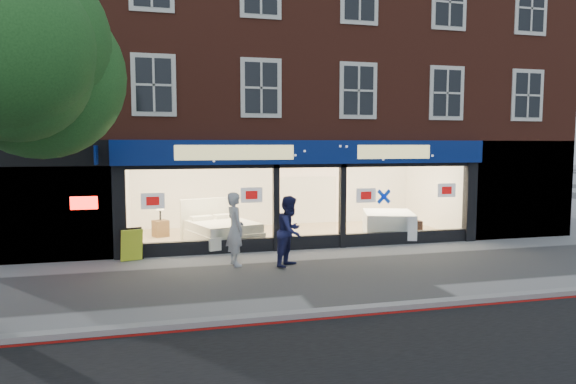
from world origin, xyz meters
name	(u,v)px	position (x,y,z in m)	size (l,w,h in m)	color
ground	(345,273)	(0.00, 0.00, 0.00)	(120.00, 120.00, 0.00)	gray
kerb_line	(403,312)	(0.00, -3.10, 0.01)	(60.00, 0.10, 0.01)	#8C0A07
kerb_stone	(398,306)	(0.00, -2.90, 0.06)	(60.00, 0.25, 0.12)	gray
showroom_floor	(291,235)	(0.00, 5.25, 0.05)	(11.00, 4.50, 0.10)	tan
building	(280,49)	(-0.02, 6.93, 6.67)	(19.00, 8.26, 10.30)	maroon
display_bed	(221,230)	(-2.54, 4.33, 0.46)	(2.51, 2.77, 1.30)	white
bedside_table	(161,228)	(-4.40, 5.77, 0.38)	(0.45, 0.45, 0.55)	brown
mattress_stack	(388,224)	(3.10, 4.10, 0.50)	(2.15, 2.42, 0.80)	white
sofa	(395,224)	(3.70, 4.84, 0.37)	(1.83, 0.72, 0.54)	black
a_board	(132,244)	(-5.18, 2.70, 0.45)	(0.59, 0.38, 0.90)	#D4E829
pedestrian_grey	(235,229)	(-2.51, 1.48, 0.97)	(0.71, 0.46, 1.94)	#B4B6BD
pedestrian_blue	(290,231)	(-1.13, 1.05, 0.92)	(0.90, 0.70, 1.84)	#1A1D4A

